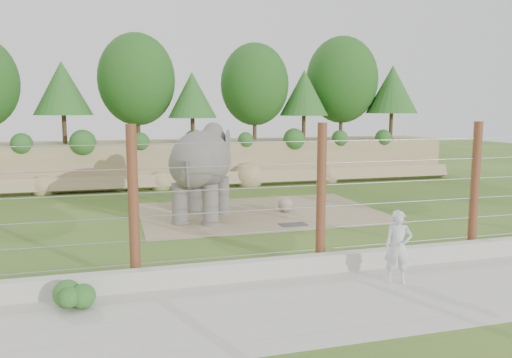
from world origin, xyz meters
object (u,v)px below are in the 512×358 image
object	(u,v)px
elephant	(201,173)
zookeeper	(398,247)
barrier_fence	(321,196)
stone_ball	(285,205)

from	to	relation	value
elephant	zookeeper	world-z (taller)	elephant
elephant	barrier_fence	bearing A→B (deg)	-48.17
barrier_fence	zookeeper	bearing A→B (deg)	-52.52
stone_ball	barrier_fence	size ratio (longest dim) A/B	0.03
elephant	zookeeper	distance (m)	9.42
elephant	stone_ball	world-z (taller)	elephant
elephant	barrier_fence	world-z (taller)	barrier_fence
elephant	stone_ball	size ratio (longest dim) A/B	7.45
stone_ball	zookeeper	xyz separation A→B (m)	(-0.18, -9.07, 0.60)
stone_ball	barrier_fence	world-z (taller)	barrier_fence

